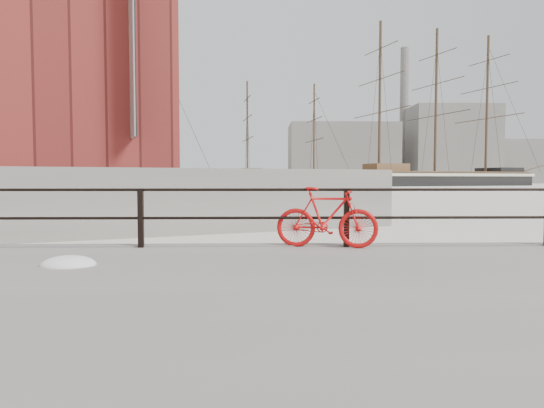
% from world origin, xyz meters
% --- Properties ---
extents(ground, '(400.00, 400.00, 0.00)m').
position_xyz_m(ground, '(0.00, 0.00, 0.00)').
color(ground, white).
rests_on(ground, ground).
extents(far_quay, '(78.44, 148.07, 1.80)m').
position_xyz_m(far_quay, '(-40.00, 72.00, 0.90)').
color(far_quay, gray).
rests_on(far_quay, ground).
extents(bicycle, '(1.72, 0.58, 1.03)m').
position_xyz_m(bicycle, '(-3.85, -0.25, 0.86)').
color(bicycle, red).
rests_on(bicycle, promenade).
extents(barque_black, '(63.65, 38.74, 34.20)m').
position_xyz_m(barque_black, '(31.85, 93.14, 0.00)').
color(barque_black, black).
rests_on(barque_black, ground).
extents(schooner_mid, '(30.32, 17.05, 20.61)m').
position_xyz_m(schooner_mid, '(-1.01, 84.09, 0.00)').
color(schooner_mid, silver).
rests_on(schooner_mid, ground).
extents(schooner_left, '(27.82, 19.74, 19.18)m').
position_xyz_m(schooner_left, '(-24.69, 68.51, 0.00)').
color(schooner_left, white).
rests_on(schooner_left, ground).
extents(apartment_mustard, '(26.02, 22.15, 22.20)m').
position_xyz_m(apartment_mustard, '(-29.49, 40.65, 12.90)').
color(apartment_mustard, gold).
rests_on(apartment_mustard, far_quay).
extents(apartment_cream, '(24.16, 21.40, 21.20)m').
position_xyz_m(apartment_cream, '(-38.11, 61.98, 12.40)').
color(apartment_cream, beige).
rests_on(apartment_cream, far_quay).
extents(apartment_grey, '(26.02, 22.15, 23.20)m').
position_xyz_m(apartment_grey, '(-46.35, 82.38, 13.40)').
color(apartment_grey, '#9F9F9A').
rests_on(apartment_grey, far_quay).
extents(apartment_brick, '(27.87, 22.90, 21.20)m').
position_xyz_m(apartment_brick, '(-54.97, 103.70, 12.40)').
color(apartment_brick, maroon).
rests_on(apartment_brick, far_quay).
extents(industrial_west, '(32.00, 18.00, 18.00)m').
position_xyz_m(industrial_west, '(20.00, 140.00, 9.00)').
color(industrial_west, gray).
rests_on(industrial_west, ground).
extents(industrial_mid, '(26.00, 20.00, 24.00)m').
position_xyz_m(industrial_mid, '(55.00, 145.00, 12.00)').
color(industrial_mid, gray).
rests_on(industrial_mid, ground).
extents(industrial_east, '(20.00, 16.00, 14.00)m').
position_xyz_m(industrial_east, '(78.00, 150.00, 7.00)').
color(industrial_east, gray).
rests_on(industrial_east, ground).
extents(smokestack, '(2.80, 2.80, 44.00)m').
position_xyz_m(smokestack, '(42.00, 150.00, 22.00)').
color(smokestack, gray).
rests_on(smokestack, ground).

